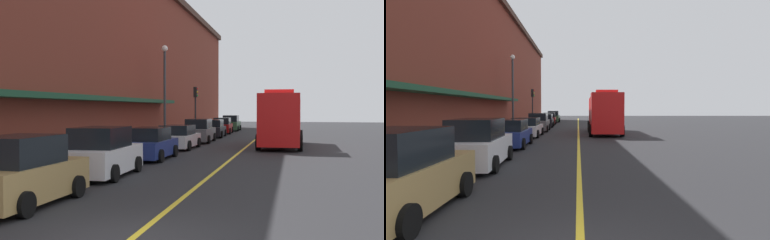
# 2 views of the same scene
# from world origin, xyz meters

# --- Properties ---
(ground_plane) EXTENTS (112.00, 112.00, 0.00)m
(ground_plane) POSITION_xyz_m (0.00, 25.00, 0.00)
(ground_plane) COLOR #232326
(sidewalk_left) EXTENTS (2.40, 70.00, 0.15)m
(sidewalk_left) POSITION_xyz_m (-6.20, 25.00, 0.07)
(sidewalk_left) COLOR #ADA8A0
(sidewalk_left) RESTS_ON ground
(lane_center_stripe) EXTENTS (0.16, 70.00, 0.01)m
(lane_center_stripe) POSITION_xyz_m (0.00, 25.00, 0.00)
(lane_center_stripe) COLOR gold
(lane_center_stripe) RESTS_ON ground
(brick_building_left) EXTENTS (9.42, 64.00, 12.82)m
(brick_building_left) POSITION_xyz_m (-11.52, 23.99, 6.42)
(brick_building_left) COLOR maroon
(brick_building_left) RESTS_ON ground
(parked_car_0) EXTENTS (2.03, 4.18, 1.87)m
(parked_car_0) POSITION_xyz_m (-3.89, 2.54, 0.86)
(parked_car_0) COLOR #A5844C
(parked_car_0) RESTS_ON ground
(parked_car_1) EXTENTS (2.20, 4.42, 1.88)m
(parked_car_1) POSITION_xyz_m (-3.96, 7.85, 0.87)
(parked_car_1) COLOR silver
(parked_car_1) RESTS_ON ground
(parked_car_2) EXTENTS (2.01, 4.38, 1.62)m
(parked_car_2) POSITION_xyz_m (-3.96, 13.84, 0.76)
(parked_car_2) COLOR navy
(parked_car_2) RESTS_ON ground
(parked_car_3) EXTENTS (2.16, 4.44, 1.53)m
(parked_car_3) POSITION_xyz_m (-4.05, 19.98, 0.73)
(parked_car_3) COLOR silver
(parked_car_3) RESTS_ON ground
(parked_car_4) EXTENTS (2.15, 4.61, 1.78)m
(parked_car_4) POSITION_xyz_m (-3.94, 25.80, 0.83)
(parked_car_4) COLOR #595B60
(parked_car_4) RESTS_ON ground
(parked_car_5) EXTENTS (2.12, 4.58, 1.56)m
(parked_car_5) POSITION_xyz_m (-3.95, 32.12, 0.74)
(parked_car_5) COLOR black
(parked_car_5) RESTS_ON ground
(parked_car_6) EXTENTS (2.07, 4.31, 1.63)m
(parked_car_6) POSITION_xyz_m (-4.05, 38.10, 0.77)
(parked_car_6) COLOR maroon
(parked_car_6) RESTS_ON ground
(parked_car_7) EXTENTS (2.06, 4.23, 1.78)m
(parked_car_7) POSITION_xyz_m (-3.97, 44.11, 0.83)
(parked_car_7) COLOR #2D5133
(parked_car_7) RESTS_ON ground
(fire_truck) EXTENTS (2.91, 8.94, 3.72)m
(fire_truck) POSITION_xyz_m (2.28, 23.06, 1.77)
(fire_truck) COLOR red
(fire_truck) RESTS_ON ground
(parking_meter_1) EXTENTS (0.14, 0.18, 1.33)m
(parking_meter_1) POSITION_xyz_m (-5.35, 15.30, 1.06)
(parking_meter_1) COLOR #4C4C51
(parking_meter_1) RESTS_ON sidewalk_left
(parking_meter_2) EXTENTS (0.14, 0.18, 1.33)m
(parking_meter_2) POSITION_xyz_m (-5.35, 20.07, 1.06)
(parking_meter_2) COLOR #4C4C51
(parking_meter_2) RESTS_ON sidewalk_left
(street_lamp_left) EXTENTS (0.44, 0.44, 6.94)m
(street_lamp_left) POSITION_xyz_m (-5.95, 23.32, 4.40)
(street_lamp_left) COLOR #33383D
(street_lamp_left) RESTS_ON sidewalk_left
(traffic_light_near) EXTENTS (0.38, 0.36, 4.30)m
(traffic_light_near) POSITION_xyz_m (-5.29, 30.73, 3.16)
(traffic_light_near) COLOR #232326
(traffic_light_near) RESTS_ON sidewalk_left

